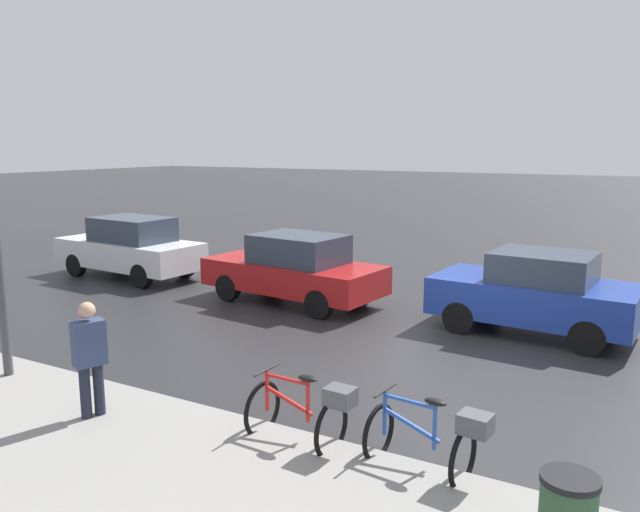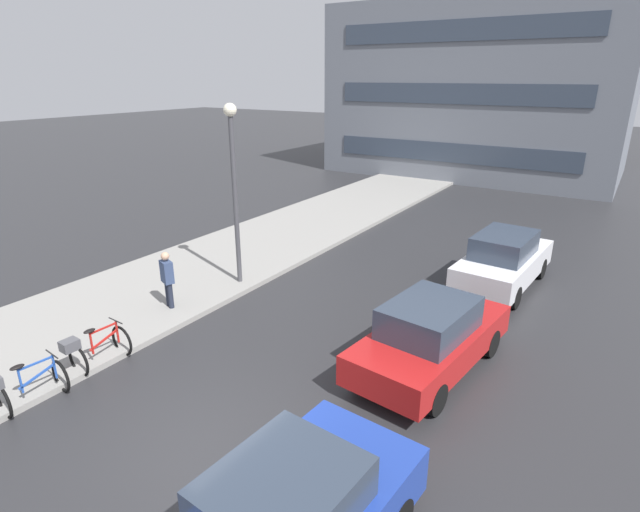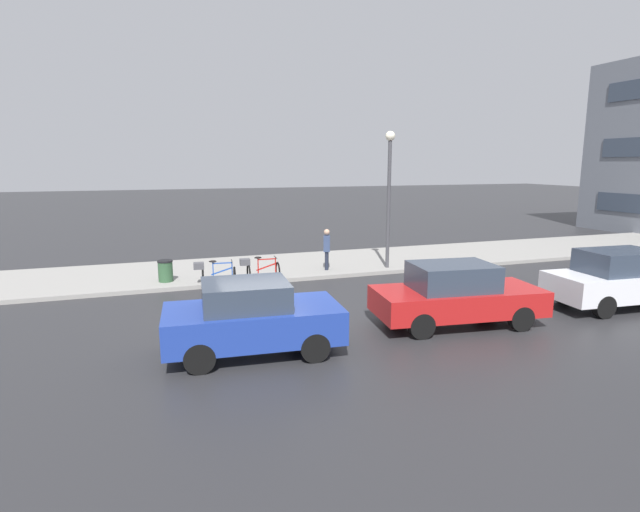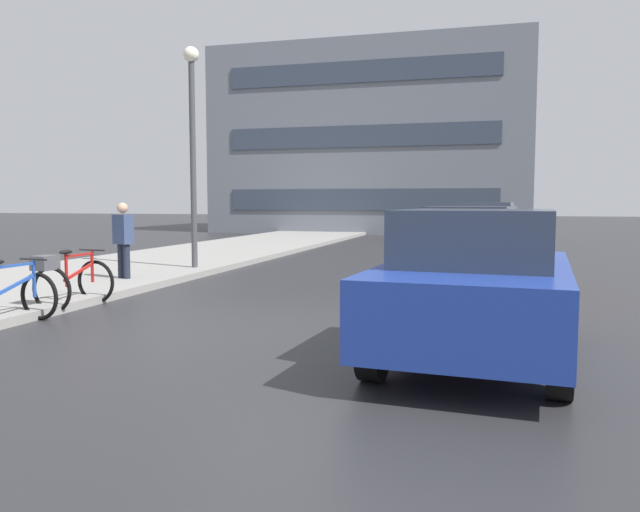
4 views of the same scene
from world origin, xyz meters
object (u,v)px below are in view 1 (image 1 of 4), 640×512
at_px(bicycle_nearest, 432,437).
at_px(car_red, 295,269).
at_px(pedestrian, 90,357).
at_px(bicycle_second, 305,411).
at_px(car_white, 130,248).
at_px(car_blue, 535,293).

relative_size(bicycle_nearest, car_red, 0.32).
height_order(car_red, pedestrian, pedestrian).
height_order(bicycle_second, car_white, car_white).
height_order(bicycle_second, car_red, car_red).
xyz_separation_m(car_blue, car_white, (-0.05, 10.91, 0.02)).
height_order(bicycle_nearest, bicycle_second, bicycle_second).
bearing_deg(bicycle_second, pedestrian, 106.09).
relative_size(car_blue, car_red, 0.88).
bearing_deg(car_red, pedestrian, -171.14).
relative_size(bicycle_nearest, pedestrian, 0.84).
bearing_deg(bicycle_nearest, car_white, 60.55).
distance_m(car_blue, pedestrian, 8.36).
bearing_deg(car_blue, bicycle_second, 166.45).
distance_m(bicycle_second, car_blue, 6.54).
relative_size(bicycle_second, car_blue, 0.35).
distance_m(bicycle_nearest, car_blue, 6.24).
xyz_separation_m(bicycle_nearest, car_white, (6.18, 10.95, 0.35)).
xyz_separation_m(bicycle_nearest, bicycle_second, (-0.11, 1.57, 0.01)).
bearing_deg(bicycle_second, car_white, 56.14).
height_order(car_white, pedestrian, pedestrian).
xyz_separation_m(car_red, pedestrian, (-6.92, -1.08, 0.15)).
bearing_deg(car_white, car_blue, -89.72).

